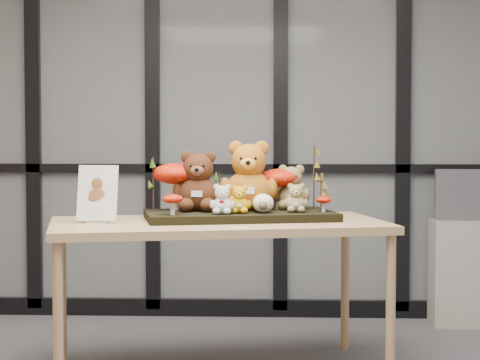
{
  "coord_description": "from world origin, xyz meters",
  "views": [
    {
      "loc": [
        0.43,
        -3.62,
        1.29
      ],
      "look_at": [
        0.23,
        0.95,
        1.05
      ],
      "focal_mm": 65.0,
      "sensor_mm": 36.0,
      "label": 1
    }
  ],
  "objects_px": {
    "bear_brown_medium": "(198,178)",
    "plush_cream_hedgehog": "(263,202)",
    "display_table": "(218,233)",
    "bear_beige_small": "(296,196)",
    "mushroom_front_left": "(173,203)",
    "monitor": "(471,195)",
    "bear_small_yellow": "(240,198)",
    "bear_white_bow": "(222,198)",
    "mushroom_back_left": "(176,184)",
    "bear_tan_back": "(291,185)",
    "cabinet": "(471,272)",
    "diorama_tray": "(240,215)",
    "sign_holder": "(97,196)",
    "mushroom_back_right": "(280,187)",
    "mushroom_front_right": "(324,203)",
    "bear_pooh_yellow": "(249,172)"
  },
  "relations": [
    {
      "from": "bear_brown_medium",
      "to": "plush_cream_hedgehog",
      "type": "relative_size",
      "value": 3.21
    },
    {
      "from": "display_table",
      "to": "plush_cream_hedgehog",
      "type": "bearing_deg",
      "value": -9.59
    },
    {
      "from": "bear_beige_small",
      "to": "mushroom_front_left",
      "type": "relative_size",
      "value": 1.43
    },
    {
      "from": "monitor",
      "to": "bear_brown_medium",
      "type": "bearing_deg",
      "value": -145.72
    },
    {
      "from": "bear_small_yellow",
      "to": "bear_white_bow",
      "type": "distance_m",
      "value": 0.1
    },
    {
      "from": "display_table",
      "to": "monitor",
      "type": "height_order",
      "value": "monitor"
    },
    {
      "from": "plush_cream_hedgehog",
      "to": "mushroom_front_left",
      "type": "xyz_separation_m",
      "value": [
        -0.47,
        -0.14,
        0.0
      ]
    },
    {
      "from": "bear_white_bow",
      "to": "mushroom_back_left",
      "type": "xyz_separation_m",
      "value": [
        -0.27,
        0.24,
        0.06
      ]
    },
    {
      "from": "bear_tan_back",
      "to": "cabinet",
      "type": "height_order",
      "value": "bear_tan_back"
    },
    {
      "from": "display_table",
      "to": "diorama_tray",
      "type": "xyz_separation_m",
      "value": [
        0.11,
        0.09,
        0.09
      ]
    },
    {
      "from": "bear_beige_small",
      "to": "sign_holder",
      "type": "xyz_separation_m",
      "value": [
        -1.04,
        -0.19,
        0.01
      ]
    },
    {
      "from": "display_table",
      "to": "sign_holder",
      "type": "height_order",
      "value": "sign_holder"
    },
    {
      "from": "bear_white_bow",
      "to": "monitor",
      "type": "distance_m",
      "value": 2.11
    },
    {
      "from": "monitor",
      "to": "plush_cream_hedgehog",
      "type": "bearing_deg",
      "value": -136.97
    },
    {
      "from": "bear_brown_medium",
      "to": "mushroom_back_left",
      "type": "distance_m",
      "value": 0.15
    },
    {
      "from": "diorama_tray",
      "to": "bear_tan_back",
      "type": "relative_size",
      "value": 3.7
    },
    {
      "from": "cabinet",
      "to": "bear_white_bow",
      "type": "bearing_deg",
      "value": -139.66
    },
    {
      "from": "bear_small_yellow",
      "to": "bear_beige_small",
      "type": "bearing_deg",
      "value": 2.53
    },
    {
      "from": "bear_white_bow",
      "to": "mushroom_back_right",
      "type": "distance_m",
      "value": 0.45
    },
    {
      "from": "mushroom_front_right",
      "to": "cabinet",
      "type": "distance_m",
      "value": 1.7
    },
    {
      "from": "diorama_tray",
      "to": "bear_beige_small",
      "type": "distance_m",
      "value": 0.32
    },
    {
      "from": "bear_small_yellow",
      "to": "mushroom_front_left",
      "type": "height_order",
      "value": "bear_small_yellow"
    },
    {
      "from": "display_table",
      "to": "bear_small_yellow",
      "type": "relative_size",
      "value": 11.64
    },
    {
      "from": "bear_pooh_yellow",
      "to": "bear_small_yellow",
      "type": "distance_m",
      "value": 0.24
    },
    {
      "from": "bear_small_yellow",
      "to": "plush_cream_hedgehog",
      "type": "distance_m",
      "value": 0.13
    },
    {
      "from": "display_table",
      "to": "bear_white_bow",
      "type": "height_order",
      "value": "bear_white_bow"
    },
    {
      "from": "bear_tan_back",
      "to": "bear_small_yellow",
      "type": "bearing_deg",
      "value": -148.52
    },
    {
      "from": "bear_tan_back",
      "to": "cabinet",
      "type": "relative_size",
      "value": 0.39
    },
    {
      "from": "sign_holder",
      "to": "cabinet",
      "type": "height_order",
      "value": "sign_holder"
    },
    {
      "from": "mushroom_front_left",
      "to": "sign_holder",
      "type": "bearing_deg",
      "value": 179.43
    },
    {
      "from": "bear_tan_back",
      "to": "bear_white_bow",
      "type": "bearing_deg",
      "value": -151.12
    },
    {
      "from": "mushroom_back_left",
      "to": "sign_holder",
      "type": "relative_size",
      "value": 0.95
    },
    {
      "from": "display_table",
      "to": "bear_white_bow",
      "type": "distance_m",
      "value": 0.21
    },
    {
      "from": "display_table",
      "to": "bear_beige_small",
      "type": "bearing_deg",
      "value": -3.56
    },
    {
      "from": "bear_pooh_yellow",
      "to": "bear_white_bow",
      "type": "height_order",
      "value": "bear_pooh_yellow"
    },
    {
      "from": "bear_pooh_yellow",
      "to": "bear_brown_medium",
      "type": "bearing_deg",
      "value": -179.4
    },
    {
      "from": "diorama_tray",
      "to": "monitor",
      "type": "xyz_separation_m",
      "value": [
        1.51,
        1.21,
        0.03
      ]
    },
    {
      "from": "sign_holder",
      "to": "mushroom_back_left",
      "type": "bearing_deg",
      "value": 42.88
    },
    {
      "from": "bear_pooh_yellow",
      "to": "bear_tan_back",
      "type": "relative_size",
      "value": 1.54
    },
    {
      "from": "bear_white_bow",
      "to": "plush_cream_hedgehog",
      "type": "height_order",
      "value": "bear_white_bow"
    },
    {
      "from": "bear_brown_medium",
      "to": "bear_beige_small",
      "type": "distance_m",
      "value": 0.54
    },
    {
      "from": "bear_small_yellow",
      "to": "mushroom_back_right",
      "type": "relative_size",
      "value": 0.66
    },
    {
      "from": "bear_pooh_yellow",
      "to": "sign_holder",
      "type": "xyz_separation_m",
      "value": [
        -0.78,
        -0.3,
        -0.11
      ]
    },
    {
      "from": "mushroom_front_right",
      "to": "cabinet",
      "type": "height_order",
      "value": "mushroom_front_right"
    },
    {
      "from": "cabinet",
      "to": "monitor",
      "type": "relative_size",
      "value": 1.45
    },
    {
      "from": "mushroom_back_right",
      "to": "sign_holder",
      "type": "bearing_deg",
      "value": -158.3
    },
    {
      "from": "bear_pooh_yellow",
      "to": "mushroom_front_left",
      "type": "relative_size",
      "value": 3.53
    },
    {
      "from": "plush_cream_hedgehog",
      "to": "mushroom_back_left",
      "type": "distance_m",
      "value": 0.52
    },
    {
      "from": "plush_cream_hedgehog",
      "to": "sign_holder",
      "type": "xyz_separation_m",
      "value": [
        -0.86,
        -0.13,
        0.04
      ]
    },
    {
      "from": "display_table",
      "to": "bear_brown_medium",
      "type": "relative_size",
      "value": 5.25
    }
  ]
}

